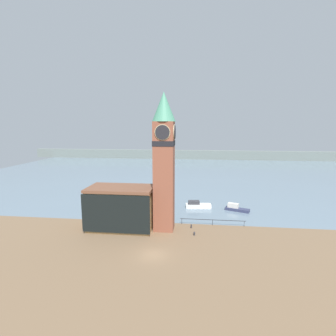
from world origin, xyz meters
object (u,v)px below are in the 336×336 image
boat_far (236,208)px  mooring_bollard_far (191,226)px  pier_building (121,208)px  clock_tower (164,159)px  boat_near (197,205)px  mooring_bollard_near (194,233)px

boat_far → mooring_bollard_far: boat_far is taller
pier_building → boat_far: bearing=29.6°
clock_tower → pier_building: bearing=-175.8°
clock_tower → mooring_bollard_far: clock_tower is taller
boat_near → mooring_bollard_far: size_ratio=7.97×
clock_tower → mooring_bollard_near: 13.87m
clock_tower → pier_building: (-7.84, -0.58, -9.00)m
boat_near → boat_far: (8.48, -1.08, -0.05)m
clock_tower → mooring_bollard_far: bearing=10.4°
clock_tower → mooring_bollard_near: bearing=-22.0°
mooring_bollard_far → mooring_bollard_near: bearing=-79.1°
boat_near → boat_far: size_ratio=1.10×
mooring_bollard_far → boat_far: bearing=49.6°
boat_far → mooring_bollard_far: size_ratio=7.27×
mooring_bollard_near → pier_building: bearing=173.0°
clock_tower → pier_building: 11.95m
clock_tower → boat_far: (14.43, 12.09, -12.30)m
clock_tower → mooring_bollard_far: 13.43m
boat_near → mooring_bollard_far: (-1.05, -12.27, -0.22)m
pier_building → boat_near: bearing=44.9°
mooring_bollard_near → mooring_bollard_far: (-0.60, 3.12, 0.07)m
clock_tower → boat_near: clock_tower is taller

